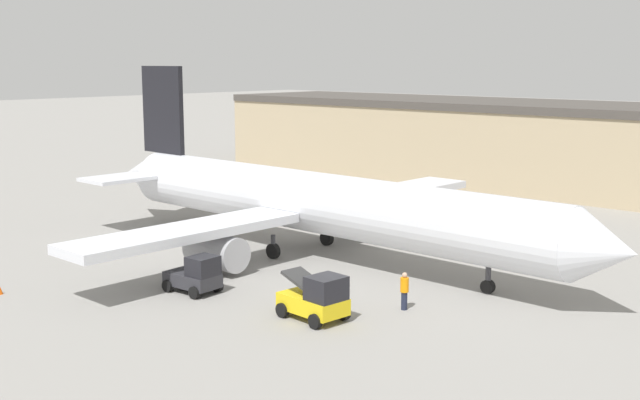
{
  "coord_description": "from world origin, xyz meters",
  "views": [
    {
      "loc": [
        31.51,
        -34.48,
        11.52
      ],
      "look_at": [
        0.0,
        0.0,
        3.4
      ],
      "focal_mm": 45.0,
      "sensor_mm": 36.0,
      "label": 1
    }
  ],
  "objects_px": {
    "airplane": "(308,202)",
    "belt_loader_truck": "(317,298)",
    "ground_crew_worker": "(404,290)",
    "baggage_tug": "(196,275)"
  },
  "relations": [
    {
      "from": "airplane",
      "to": "belt_loader_truck",
      "type": "xyz_separation_m",
      "value": [
        8.98,
        -9.0,
        -2.14
      ]
    },
    {
      "from": "airplane",
      "to": "ground_crew_worker",
      "type": "relative_size",
      "value": 21.56
    },
    {
      "from": "airplane",
      "to": "baggage_tug",
      "type": "relative_size",
      "value": 13.42
    },
    {
      "from": "airplane",
      "to": "belt_loader_truck",
      "type": "bearing_deg",
      "value": -44.46
    },
    {
      "from": "airplane",
      "to": "ground_crew_worker",
      "type": "bearing_deg",
      "value": -24.36
    },
    {
      "from": "belt_loader_truck",
      "to": "baggage_tug",
      "type": "bearing_deg",
      "value": -168.49
    },
    {
      "from": "baggage_tug",
      "to": "ground_crew_worker",
      "type": "bearing_deg",
      "value": 22.7
    },
    {
      "from": "airplane",
      "to": "belt_loader_truck",
      "type": "relative_size",
      "value": 11.97
    },
    {
      "from": "ground_crew_worker",
      "to": "baggage_tug",
      "type": "xyz_separation_m",
      "value": [
        -9.41,
        -4.81,
        -0.07
      ]
    },
    {
      "from": "baggage_tug",
      "to": "airplane",
      "type": "bearing_deg",
      "value": 94.68
    }
  ]
}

